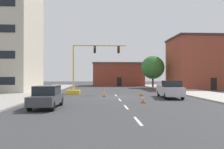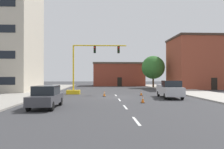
% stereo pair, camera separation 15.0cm
% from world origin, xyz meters
% --- Properties ---
extents(ground_plane, '(160.00, 160.00, 0.00)m').
position_xyz_m(ground_plane, '(0.00, 0.00, 0.00)').
color(ground_plane, '#38383A').
extents(sidewalk_left, '(6.00, 56.00, 0.14)m').
position_xyz_m(sidewalk_left, '(-11.90, 8.00, 0.07)').
color(sidewalk_left, '#9E998E').
rests_on(sidewalk_left, ground_plane).
extents(sidewalk_right, '(6.00, 56.00, 0.14)m').
position_xyz_m(sidewalk_right, '(11.90, 8.00, 0.07)').
color(sidewalk_right, '#B2ADA3').
rests_on(sidewalk_right, ground_plane).
extents(lane_stripe_seg_0, '(0.16, 2.40, 0.01)m').
position_xyz_m(lane_stripe_seg_0, '(0.00, -14.00, 0.00)').
color(lane_stripe_seg_0, silver).
rests_on(lane_stripe_seg_0, ground_plane).
extents(lane_stripe_seg_1, '(0.16, 2.40, 0.01)m').
position_xyz_m(lane_stripe_seg_1, '(0.00, -8.50, 0.00)').
color(lane_stripe_seg_1, silver).
rests_on(lane_stripe_seg_1, ground_plane).
extents(lane_stripe_seg_2, '(0.16, 2.40, 0.01)m').
position_xyz_m(lane_stripe_seg_2, '(0.00, -3.00, 0.00)').
color(lane_stripe_seg_2, silver).
rests_on(lane_stripe_seg_2, ground_plane).
extents(lane_stripe_seg_3, '(0.16, 2.40, 0.01)m').
position_xyz_m(lane_stripe_seg_3, '(0.00, 2.50, 0.00)').
color(lane_stripe_seg_3, silver).
rests_on(lane_stripe_seg_3, ground_plane).
extents(building_brick_center, '(13.06, 8.92, 5.94)m').
position_xyz_m(building_brick_center, '(2.67, 32.16, 2.98)').
color(building_brick_center, brown).
rests_on(building_brick_center, ground_plane).
extents(building_row_right, '(12.29, 9.77, 10.30)m').
position_xyz_m(building_row_right, '(18.52, 17.69, 5.16)').
color(building_row_right, brown).
rests_on(building_row_right, ground_plane).
extents(traffic_signal_gantry, '(8.28, 1.20, 6.83)m').
position_xyz_m(traffic_signal_gantry, '(-4.72, 4.78, 2.20)').
color(traffic_signal_gantry, yellow).
rests_on(traffic_signal_gantry, ground_plane).
extents(tree_right_far, '(4.92, 4.92, 6.81)m').
position_xyz_m(tree_right_far, '(9.23, 20.65, 4.34)').
color(tree_right_far, '#4C3823').
rests_on(tree_right_far, ground_plane).
extents(pickup_truck_silver, '(2.35, 5.52, 1.99)m').
position_xyz_m(pickup_truck_silver, '(5.89, -1.25, 0.97)').
color(pickup_truck_silver, '#BCBCC1').
rests_on(pickup_truck_silver, ground_plane).
extents(sedan_dark_gray_near_left, '(1.95, 4.54, 1.74)m').
position_xyz_m(sedan_dark_gray_near_left, '(-6.22, -8.62, 0.89)').
color(sedan_dark_gray_near_left, '#3D3D42').
rests_on(sedan_dark_gray_near_left, ground_plane).
extents(traffic_cone_roadside_a, '(0.36, 0.36, 0.59)m').
position_xyz_m(traffic_cone_roadside_a, '(3.24, 2.09, 0.29)').
color(traffic_cone_roadside_a, black).
rests_on(traffic_cone_roadside_a, ground_plane).
extents(traffic_cone_roadside_b, '(0.36, 0.36, 0.70)m').
position_xyz_m(traffic_cone_roadside_b, '(1.93, -5.80, 0.34)').
color(traffic_cone_roadside_b, black).
rests_on(traffic_cone_roadside_b, ground_plane).
extents(traffic_cone_roadside_c, '(0.36, 0.36, 0.66)m').
position_xyz_m(traffic_cone_roadside_c, '(-1.52, 1.05, 0.32)').
color(traffic_cone_roadside_c, black).
rests_on(traffic_cone_roadside_c, ground_plane).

